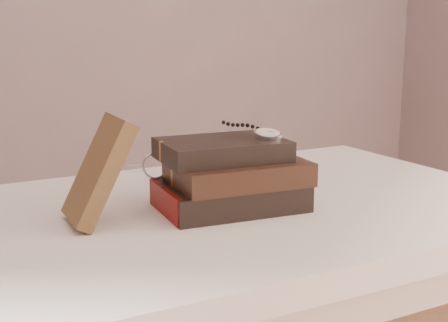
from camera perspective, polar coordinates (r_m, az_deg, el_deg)
table at (r=1.01m, az=-0.83°, el=-9.08°), size 1.00×0.60×0.75m
book_stack at (r=0.96m, az=0.59°, el=-1.40°), size 0.23×0.17×0.11m
journal at (r=0.90m, az=-11.28°, el=-0.87°), size 0.10×0.10×0.15m
pocket_watch at (r=0.97m, az=3.72°, el=2.52°), size 0.05×0.15×0.02m
eyeglasses at (r=1.00m, az=-5.09°, el=-0.30°), size 0.10×0.11×0.04m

